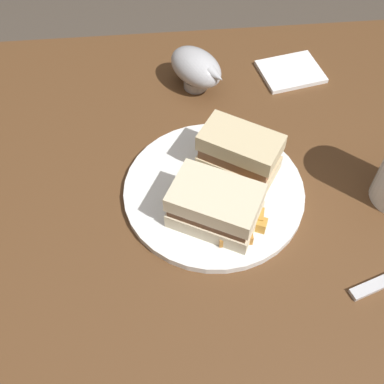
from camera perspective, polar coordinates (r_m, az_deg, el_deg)
The scene contains 13 objects.
ground_plane at distance 1.35m, azimuth -1.59°, elevation -19.57°, with size 6.00×6.00×0.00m, color #4C4238.
dining_table at distance 1.02m, azimuth -2.04°, elevation -13.79°, with size 1.14×0.89×0.70m, color brown.
plate at distance 0.73m, azimuth 2.78°, elevation 0.12°, with size 0.27×0.27×0.01m, color white.
sandwich_half_left at distance 0.66m, azimuth 2.95°, elevation -1.66°, with size 0.14×0.13×0.06m.
sandwich_half_right at distance 0.72m, azimuth 5.85°, elevation 4.63°, with size 0.13×0.12×0.07m.
potato_wedge_front at distance 0.68m, azimuth 6.73°, elevation -3.43°, with size 0.06×0.02×0.02m, color gold.
potato_wedge_middle at distance 0.67m, azimuth 5.34°, elevation -5.25°, with size 0.05×0.02×0.02m, color #AD702D.
potato_wedge_back at distance 0.69m, azimuth 6.76°, elevation -1.88°, with size 0.04×0.02×0.02m, color #B77F33.
potato_wedge_left_edge at distance 0.73m, azimuth 6.11°, elevation 1.91°, with size 0.05×0.02×0.02m, color #AD702D.
potato_wedge_right_edge at distance 0.71m, azimuth 5.80°, elevation -0.18°, with size 0.04×0.02×0.02m, color gold.
potato_wedge_stray at distance 0.69m, azimuth 6.78°, elevation -2.81°, with size 0.04×0.02×0.02m, color gold.
gravy_boat at distance 0.87m, azimuth 0.68°, elevation 14.57°, with size 0.12×0.13×0.07m.
napkin at distance 0.94m, azimuth 11.77°, elevation 13.83°, with size 0.11×0.09×0.01m, color white.
Camera 1 is at (0.00, 0.40, 1.29)m, focal length 44.91 mm.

